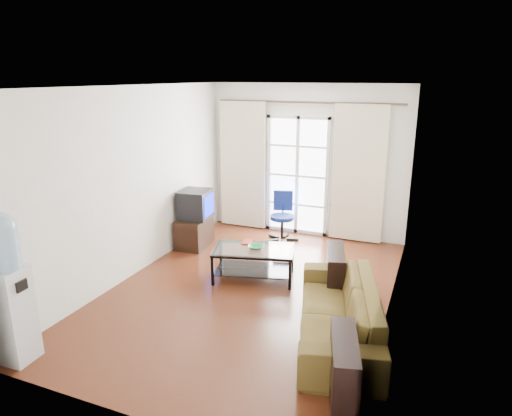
{
  "coord_description": "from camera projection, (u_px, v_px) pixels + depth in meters",
  "views": [
    {
      "loc": [
        2.21,
        -5.22,
        2.83
      ],
      "look_at": [
        -0.06,
        0.35,
        1.07
      ],
      "focal_mm": 32.0,
      "sensor_mm": 36.0,
      "label": 1
    }
  ],
  "objects": [
    {
      "name": "bowl",
      "position": [
        256.0,
        247.0,
        6.45
      ],
      "size": [
        0.31,
        0.31,
        0.06
      ],
      "primitive_type": "imported",
      "rotation": [
        0.0,
        0.0,
        0.19
      ],
      "color": "green",
      "rests_on": "coffee_table"
    },
    {
      "name": "coffee_table",
      "position": [
        254.0,
        259.0,
        6.52
      ],
      "size": [
        1.26,
        0.92,
        0.46
      ],
      "rotation": [
        0.0,
        0.0,
        0.26
      ],
      "color": "silver",
      "rests_on": "floor"
    },
    {
      "name": "wall_right",
      "position": [
        395.0,
        210.0,
        5.2
      ],
      "size": [
        0.02,
        5.2,
        2.7
      ],
      "primitive_type": "cube",
      "color": "white",
      "rests_on": "floor"
    },
    {
      "name": "wall_front",
      "position": [
        120.0,
        273.0,
        3.54
      ],
      "size": [
        3.6,
        0.02,
        2.7
      ],
      "primitive_type": "cube",
      "color": "white",
      "rests_on": "floor"
    },
    {
      "name": "water_cooler",
      "position": [
        8.0,
        286.0,
        4.49
      ],
      "size": [
        0.36,
        0.34,
        1.58
      ],
      "rotation": [
        0.0,
        0.0,
        0.06
      ],
      "color": "silver",
      "rests_on": "floor"
    },
    {
      "name": "sofa",
      "position": [
        338.0,
        311.0,
        5.07
      ],
      "size": [
        2.52,
        1.87,
        0.62
      ],
      "primitive_type": "imported",
      "rotation": [
        0.0,
        0.0,
        -1.31
      ],
      "color": "brown",
      "rests_on": "floor"
    },
    {
      "name": "crt_tv",
      "position": [
        194.0,
        204.0,
        7.67
      ],
      "size": [
        0.57,
        0.57,
        0.48
      ],
      "rotation": [
        0.0,
        0.0,
        0.11
      ],
      "color": "black",
      "rests_on": "tv_stand"
    },
    {
      "name": "task_chair",
      "position": [
        282.0,
        226.0,
        8.07
      ],
      "size": [
        0.72,
        0.72,
        0.87
      ],
      "rotation": [
        0.0,
        0.0,
        0.26
      ],
      "color": "black",
      "rests_on": "floor"
    },
    {
      "name": "remote",
      "position": [
        250.0,
        244.0,
        6.62
      ],
      "size": [
        0.16,
        0.05,
        0.02
      ],
      "primitive_type": "cube",
      "rotation": [
        0.0,
        0.0,
        -0.02
      ],
      "color": "black",
      "rests_on": "coffee_table"
    },
    {
      "name": "radiator",
      "position": [
        347.0,
        222.0,
        8.07
      ],
      "size": [
        0.64,
        0.12,
        0.64
      ],
      "primitive_type": "cube",
      "color": "gray",
      "rests_on": "floor"
    },
    {
      "name": "wall_left",
      "position": [
        134.0,
        183.0,
        6.51
      ],
      "size": [
        0.02,
        5.2,
        2.7
      ],
      "primitive_type": "cube",
      "color": "white",
      "rests_on": "floor"
    },
    {
      "name": "ceiling",
      "position": [
        250.0,
        86.0,
        5.48
      ],
      "size": [
        5.2,
        5.2,
        0.0
      ],
      "primitive_type": "plane",
      "rotation": [
        3.14,
        0.0,
        0.0
      ],
      "color": "white",
      "rests_on": "wall_back"
    },
    {
      "name": "french_door",
      "position": [
        297.0,
        176.0,
        8.25
      ],
      "size": [
        1.16,
        0.06,
        2.15
      ],
      "color": "white",
      "rests_on": "wall_back"
    },
    {
      "name": "floor",
      "position": [
        251.0,
        290.0,
        6.23
      ],
      "size": [
        5.2,
        5.2,
        0.0
      ],
      "primitive_type": "plane",
      "color": "#592915",
      "rests_on": "ground"
    },
    {
      "name": "curtain_left",
      "position": [
        243.0,
        165.0,
        8.54
      ],
      "size": [
        0.9,
        0.07,
        2.35
      ],
      "primitive_type": "cube",
      "color": "beige",
      "rests_on": "curtain_rod"
    },
    {
      "name": "wall_back",
      "position": [
        307.0,
        161.0,
        8.17
      ],
      "size": [
        3.6,
        0.02,
        2.7
      ],
      "primitive_type": "cube",
      "color": "white",
      "rests_on": "floor"
    },
    {
      "name": "curtain_right",
      "position": [
        358.0,
        175.0,
        7.76
      ],
      "size": [
        0.9,
        0.07,
        2.35
      ],
      "primitive_type": "cube",
      "color": "beige",
      "rests_on": "curtain_rod"
    },
    {
      "name": "book",
      "position": [
        242.0,
        242.0,
        6.71
      ],
      "size": [
        0.26,
        0.29,
        0.02
      ],
      "primitive_type": "imported",
      "rotation": [
        0.0,
        0.0,
        0.25
      ],
      "color": "maroon",
      "rests_on": "coffee_table"
    },
    {
      "name": "tv_stand",
      "position": [
        194.0,
        232.0,
        7.78
      ],
      "size": [
        0.51,
        0.72,
        0.5
      ],
      "primitive_type": "cube",
      "rotation": [
        0.0,
        0.0,
        0.08
      ],
      "color": "black",
      "rests_on": "floor"
    },
    {
      "name": "curtain_rod",
      "position": [
        307.0,
        102.0,
        7.79
      ],
      "size": [
        3.3,
        0.04,
        0.04
      ],
      "primitive_type": "cylinder",
      "rotation": [
        0.0,
        1.57,
        0.0
      ],
      "color": "#4C3F2D",
      "rests_on": "wall_back"
    }
  ]
}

